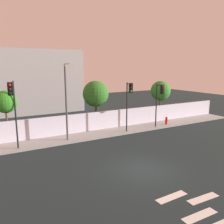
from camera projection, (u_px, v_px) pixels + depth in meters
ground_plane at (143, 170)px, 14.64m from camera, size 80.00×80.00×0.00m
sidewalk at (90, 135)px, 21.64m from camera, size 36.00×2.40×0.15m
perimeter_wall at (84, 122)px, 22.56m from camera, size 36.00×0.18×1.80m
crosswalk_marking at (197, 208)px, 10.62m from camera, size 3.08×3.06×0.01m
traffic_light_left at (129, 97)px, 21.74m from camera, size 0.39×1.12×4.75m
traffic_light_center at (13, 101)px, 16.58m from camera, size 0.61×1.73×5.18m
traffic_light_right at (159, 96)px, 23.46m from camera, size 0.37×1.22×4.47m
street_lamp_curbside at (66, 96)px, 19.20m from camera, size 0.63×1.82×6.45m
fire_hydrant at (166, 120)px, 25.50m from camera, size 0.44×0.26×0.83m
roadside_tree_leftmost at (5, 102)px, 19.88m from camera, size 1.94×1.94×4.38m
roadside_tree_midleft at (96, 94)px, 23.94m from camera, size 2.67×2.67×4.96m
roadside_tree_midright at (161, 91)px, 28.12m from camera, size 2.38×2.38×4.69m
low_building_distant at (34, 81)px, 33.06m from camera, size 12.84×6.00×8.67m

